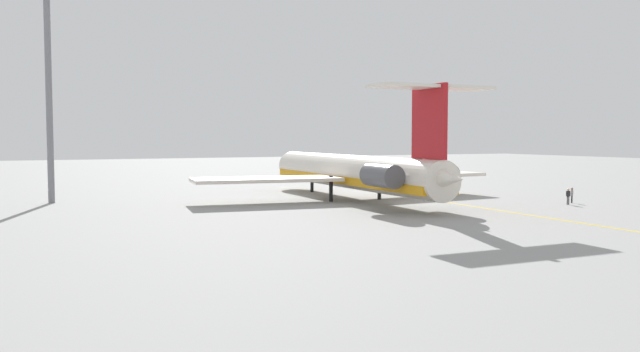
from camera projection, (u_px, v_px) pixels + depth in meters
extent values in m
plane|color=gray|center=(414.00, 192.00, 85.28)|extent=(296.56, 296.56, 0.00)
cylinder|color=silver|center=(351.00, 172.00, 74.52)|extent=(36.99, 4.76, 3.94)
cone|color=silver|center=(292.00, 165.00, 91.29)|extent=(4.18, 3.87, 3.78)
cone|color=silver|center=(444.00, 178.00, 57.73)|extent=(5.81, 3.47, 3.35)
cube|color=orange|center=(351.00, 179.00, 74.58)|extent=(36.17, 4.82, 0.87)
cube|color=silver|center=(266.00, 179.00, 71.11)|extent=(8.18, 17.05, 0.39)
cube|color=silver|center=(420.00, 175.00, 79.51)|extent=(7.48, 16.85, 0.39)
cylinder|color=#515156|center=(382.00, 176.00, 61.64)|extent=(4.97, 2.39, 2.28)
cube|color=silver|center=(388.00, 176.00, 61.93)|extent=(2.98, 1.32, 0.47)
cylinder|color=#515156|center=(436.00, 174.00, 64.26)|extent=(4.97, 2.39, 2.28)
cube|color=silver|center=(431.00, 174.00, 63.98)|extent=(2.98, 1.32, 0.47)
cube|color=#B2191E|center=(429.00, 122.00, 59.66)|extent=(5.34, 0.51, 6.97)
cube|color=silver|center=(403.00, 86.00, 57.78)|extent=(3.82, 5.82, 0.28)
cube|color=silver|center=(460.00, 88.00, 60.39)|extent=(3.82, 5.82, 0.28)
cylinder|color=black|center=(312.00, 181.00, 84.88)|extent=(0.43, 0.43, 2.99)
cylinder|color=black|center=(331.00, 188.00, 72.21)|extent=(0.43, 0.43, 2.99)
cylinder|color=black|center=(379.00, 187.00, 74.81)|extent=(0.43, 0.43, 2.99)
cylinder|color=black|center=(406.00, 182.00, 99.34)|extent=(0.10, 0.10, 0.78)
cylinder|color=black|center=(405.00, 182.00, 99.26)|extent=(0.10, 0.10, 0.78)
cylinder|color=#191E4C|center=(406.00, 177.00, 99.26)|extent=(0.26, 0.26, 0.62)
sphere|color=tan|center=(406.00, 174.00, 99.23)|extent=(0.24, 0.24, 0.24)
cylinder|color=#191E4C|center=(407.00, 177.00, 99.36)|extent=(0.07, 0.07, 0.53)
cylinder|color=#191E4C|center=(405.00, 177.00, 99.16)|extent=(0.07, 0.07, 0.53)
cylinder|color=black|center=(380.00, 182.00, 98.19)|extent=(0.11, 0.11, 0.87)
cylinder|color=black|center=(381.00, 182.00, 98.20)|extent=(0.11, 0.11, 0.87)
cylinder|color=#191E4C|center=(380.00, 177.00, 98.14)|extent=(0.29, 0.29, 0.69)
sphere|color=tan|center=(380.00, 174.00, 98.11)|extent=(0.27, 0.27, 0.27)
cylinder|color=#191E4C|center=(379.00, 177.00, 98.13)|extent=(0.08, 0.08, 0.58)
cylinder|color=#191E4C|center=(381.00, 177.00, 98.16)|extent=(0.08, 0.08, 0.58)
cylinder|color=black|center=(572.00, 199.00, 70.79)|extent=(0.10, 0.10, 0.81)
cylinder|color=black|center=(572.00, 199.00, 70.93)|extent=(0.10, 0.10, 0.81)
cylinder|color=gray|center=(572.00, 193.00, 70.82)|extent=(0.27, 0.27, 0.64)
sphere|color=#8C6647|center=(572.00, 189.00, 70.79)|extent=(0.25, 0.25, 0.25)
cylinder|color=gray|center=(573.00, 193.00, 70.64)|extent=(0.07, 0.07, 0.54)
cylinder|color=gray|center=(571.00, 192.00, 71.00)|extent=(0.07, 0.07, 0.54)
cylinder|color=black|center=(569.00, 201.00, 68.99)|extent=(0.10, 0.10, 0.84)
cylinder|color=black|center=(567.00, 201.00, 69.01)|extent=(0.10, 0.10, 0.84)
cylinder|color=#262628|center=(568.00, 194.00, 68.95)|extent=(0.28, 0.28, 0.66)
sphere|color=#DBB28E|center=(568.00, 190.00, 68.92)|extent=(0.26, 0.26, 0.26)
cylinder|color=#262628|center=(570.00, 194.00, 68.92)|extent=(0.08, 0.08, 0.56)
cylinder|color=#262628|center=(566.00, 194.00, 68.98)|extent=(0.08, 0.08, 0.56)
cone|color=#EA590F|center=(394.00, 181.00, 101.59)|extent=(0.40, 0.40, 0.55)
cube|color=gold|center=(409.00, 197.00, 78.28)|extent=(79.67, 1.34, 0.01)
cylinder|color=slate|center=(49.00, 96.00, 70.00)|extent=(0.70, 0.70, 23.69)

